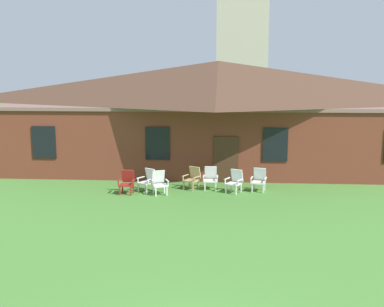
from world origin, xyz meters
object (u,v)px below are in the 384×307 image
object	(u,v)px
lawn_chair_under_eave	(259,179)
lawn_chair_left_end	(159,182)
lawn_chair_by_porch	(127,181)
lawn_chair_near_door	(148,180)
lawn_chair_far_side	(235,181)
lawn_chair_middle	(193,177)
lawn_chair_right_end	(211,177)

from	to	relation	value
lawn_chair_under_eave	lawn_chair_left_end	bearing A→B (deg)	-168.83
lawn_chair_by_porch	lawn_chair_left_end	xyz separation A→B (m)	(1.34, -0.01, 0.00)
lawn_chair_left_end	lawn_chair_under_eave	distance (m)	4.19
lawn_chair_near_door	lawn_chair_far_side	bearing A→B (deg)	1.22
lawn_chair_left_end	lawn_chair_middle	world-z (taller)	same
lawn_chair_by_porch	lawn_chair_left_end	bearing A→B (deg)	-0.45
lawn_chair_left_end	lawn_chair_right_end	xyz separation A→B (m)	(2.07, 1.00, 0.00)
lawn_chair_right_end	lawn_chair_under_eave	bearing A→B (deg)	-5.32
lawn_chair_by_porch	lawn_chair_right_end	world-z (taller)	same
lawn_chair_by_porch	lawn_chair_under_eave	distance (m)	5.51
lawn_chair_by_porch	lawn_chair_middle	distance (m)	2.80
lawn_chair_left_end	lawn_chair_under_eave	world-z (taller)	same
lawn_chair_under_eave	lawn_chair_middle	bearing A→B (deg)	177.44
lawn_chair_by_porch	lawn_chair_middle	world-z (taller)	same
lawn_chair_by_porch	lawn_chair_under_eave	bearing A→B (deg)	8.37
lawn_chair_by_porch	lawn_chair_right_end	xyz separation A→B (m)	(3.40, 0.99, 0.00)
lawn_chair_right_end	lawn_chair_far_side	distance (m)	1.15
lawn_chair_right_end	lawn_chair_under_eave	world-z (taller)	same
lawn_chair_near_door	lawn_chair_under_eave	bearing A→B (deg)	5.16
lawn_chair_near_door	lawn_chair_left_end	world-z (taller)	same
lawn_chair_far_side	lawn_chair_under_eave	world-z (taller)	same
lawn_chair_under_eave	lawn_chair_near_door	bearing A→B (deg)	-174.84
lawn_chair_far_side	lawn_chair_by_porch	bearing A→B (deg)	-174.08
lawn_chair_middle	lawn_chair_far_side	distance (m)	1.85
lawn_chair_by_porch	lawn_chair_near_door	size ratio (longest dim) A/B	1.00
lawn_chair_left_end	lawn_chair_right_end	world-z (taller)	same
lawn_chair_by_porch	lawn_chair_near_door	xyz separation A→B (m)	(0.80, 0.38, 0.00)
lawn_chair_middle	lawn_chair_right_end	world-z (taller)	same
lawn_chair_right_end	lawn_chair_under_eave	size ratio (longest dim) A/B	1.00
lawn_chair_middle	lawn_chair_far_side	world-z (taller)	same
lawn_chair_middle	lawn_chair_under_eave	xyz separation A→B (m)	(2.81, -0.13, 0.00)
lawn_chair_middle	lawn_chair_near_door	bearing A→B (deg)	-163.48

